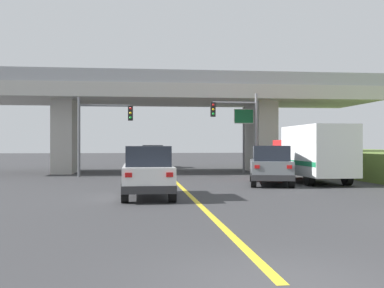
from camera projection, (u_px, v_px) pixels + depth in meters
ground at (165, 172)px, 35.94m from camera, size 160.00×160.00×0.00m
overpass_bridge at (165, 105)px, 35.95m from camera, size 31.09×8.03×7.15m
lane_divider_stripe at (188, 194)px, 20.03m from camera, size 0.20×26.22×0.01m
suv_lead at (148, 172)px, 18.62m from camera, size 1.95×4.70×2.02m
suv_crossing at (270, 165)px, 24.51m from camera, size 3.02×5.07×2.02m
box_truck at (313, 153)px, 26.00m from camera, size 2.33×7.44×3.08m
sedan_oncoming at (152, 156)px, 42.63m from camera, size 2.05×4.73×2.02m
traffic_signal_nearside at (241, 123)px, 31.88m from camera, size 3.20×0.36×5.52m
traffic_signal_farside at (99, 125)px, 30.62m from camera, size 3.53×0.36×5.13m
highway_sign at (244, 125)px, 34.75m from camera, size 1.45×0.17×4.83m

